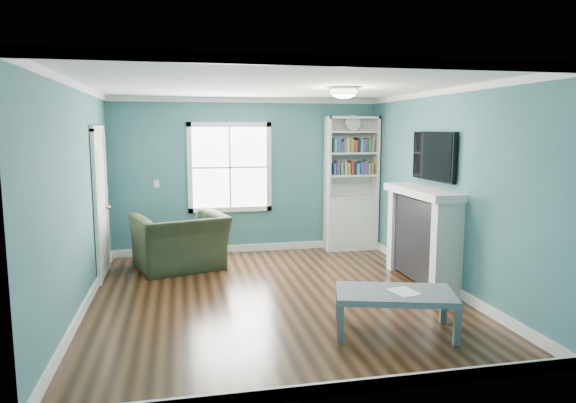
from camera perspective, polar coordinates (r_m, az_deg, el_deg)
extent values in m
plane|color=black|center=(6.54, -1.49, -10.51)|extent=(5.00, 5.00, 0.00)
plane|color=#316368|center=(8.71, -4.50, 2.85)|extent=(4.50, 0.00, 4.50)
plane|color=#316368|center=(3.85, 5.19, -3.65)|extent=(4.50, 0.00, 4.50)
plane|color=#316368|center=(6.26, -22.25, 0.27)|extent=(0.00, 5.00, 5.00)
plane|color=#316368|center=(7.01, 16.87, 1.29)|extent=(0.00, 5.00, 5.00)
plane|color=white|center=(6.23, -1.58, 12.82)|extent=(5.00, 5.00, 0.00)
cube|color=white|center=(8.89, -4.40, -5.14)|extent=(4.50, 0.03, 0.12)
cube|color=white|center=(4.29, 4.90, -20.06)|extent=(4.50, 0.03, 0.12)
cube|color=white|center=(6.52, -21.54, -10.58)|extent=(0.03, 5.00, 0.12)
cube|color=white|center=(7.25, 16.36, -8.49)|extent=(0.03, 5.00, 0.12)
cube|color=white|center=(8.67, -4.58, 11.16)|extent=(4.50, 0.04, 0.08)
cube|color=white|center=(3.82, 5.34, 15.25)|extent=(4.50, 0.04, 0.08)
cube|color=white|center=(6.22, -22.69, 11.85)|extent=(0.04, 5.00, 0.08)
cube|color=white|center=(6.98, 17.14, 11.62)|extent=(0.04, 5.00, 0.08)
cube|color=white|center=(8.66, -6.48, 3.79)|extent=(1.24, 0.01, 1.34)
cube|color=white|center=(8.61, -10.86, 3.67)|extent=(0.08, 0.06, 1.50)
cube|color=white|center=(8.73, -2.15, 3.87)|extent=(0.08, 0.06, 1.50)
cube|color=white|center=(8.73, -6.40, -0.87)|extent=(1.40, 0.06, 0.08)
cube|color=white|center=(8.62, -6.55, 8.49)|extent=(1.40, 0.06, 0.08)
cube|color=white|center=(8.65, -6.47, 3.78)|extent=(1.24, 0.03, 0.03)
cube|color=white|center=(8.65, -6.47, 3.78)|extent=(0.03, 0.03, 1.34)
cube|color=silver|center=(9.03, 6.95, -2.45)|extent=(0.90, 0.35, 0.90)
cube|color=silver|center=(8.76, 4.40, 4.85)|extent=(0.04, 0.35, 1.40)
cube|color=silver|center=(9.04, 9.66, 4.85)|extent=(0.04, 0.35, 1.40)
cube|color=silver|center=(9.05, 6.73, 4.91)|extent=(0.90, 0.02, 1.40)
cube|color=silver|center=(8.88, 7.15, 9.24)|extent=(0.90, 0.35, 0.04)
cube|color=silver|center=(8.96, 7.00, 0.51)|extent=(0.84, 0.33, 0.03)
cube|color=silver|center=(8.91, 7.04, 2.93)|extent=(0.84, 0.33, 0.03)
cube|color=silver|center=(8.89, 7.08, 5.37)|extent=(0.84, 0.33, 0.03)
cube|color=silver|center=(8.88, 7.12, 7.69)|extent=(0.84, 0.33, 0.03)
cube|color=#264C8C|center=(8.89, 7.10, 3.72)|extent=(0.70, 0.25, 0.22)
cube|color=#593366|center=(8.87, 7.14, 6.17)|extent=(0.70, 0.25, 0.22)
cylinder|color=beige|center=(8.83, 7.25, 8.63)|extent=(0.26, 0.06, 0.26)
cube|color=black|center=(7.22, 14.76, -4.07)|extent=(0.30, 1.20, 1.10)
cube|color=black|center=(7.26, 14.57, -5.62)|extent=(0.22, 0.65, 0.70)
cube|color=silver|center=(6.64, 17.20, -5.22)|extent=(0.36, 0.16, 1.20)
cube|color=silver|center=(7.81, 12.43, -3.10)|extent=(0.36, 0.16, 1.20)
cube|color=silver|center=(7.10, 14.66, 1.05)|extent=(0.44, 1.58, 0.10)
cube|color=black|center=(7.13, 15.88, 4.86)|extent=(0.06, 1.10, 0.65)
cube|color=silver|center=(7.66, -20.11, -0.39)|extent=(0.04, 0.80, 2.05)
cube|color=white|center=(7.22, -20.54, -0.90)|extent=(0.05, 0.08, 2.13)
cube|color=white|center=(8.10, -19.60, 0.06)|extent=(0.05, 0.08, 2.13)
cube|color=white|center=(7.58, -20.43, 7.60)|extent=(0.05, 0.98, 0.08)
sphere|color=#BF8C3F|center=(7.95, -19.36, -0.61)|extent=(0.07, 0.07, 0.07)
ellipsoid|color=white|center=(6.54, 6.21, 12.01)|extent=(0.34, 0.34, 0.15)
cylinder|color=white|center=(6.54, 6.22, 12.41)|extent=(0.38, 0.38, 0.03)
cube|color=white|center=(8.64, -14.40, 1.92)|extent=(0.08, 0.01, 0.12)
imported|color=#232C1C|center=(7.85, -11.93, -3.36)|extent=(1.45, 1.16, 1.11)
cube|color=#4C545B|center=(5.20, 5.84, -13.37)|extent=(0.08, 0.08, 0.37)
cube|color=#4C545B|center=(5.36, 18.28, -13.11)|extent=(0.08, 0.08, 0.37)
cube|color=#4C545B|center=(5.75, 5.68, -11.26)|extent=(0.08, 0.08, 0.37)
cube|color=#4C545B|center=(5.89, 16.90, -11.10)|extent=(0.08, 0.08, 0.37)
cube|color=#4E5B65|center=(5.45, 11.80, -10.09)|extent=(1.32, 0.95, 0.06)
cube|color=white|center=(5.45, 12.80, -9.75)|extent=(0.29, 0.34, 0.00)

